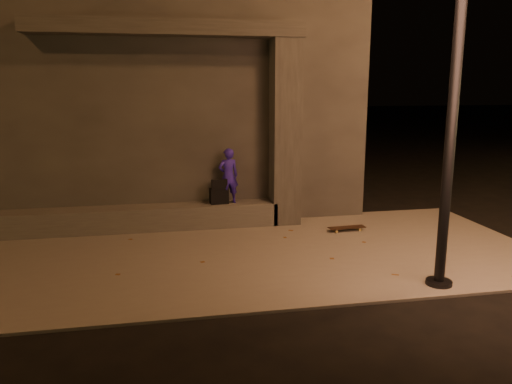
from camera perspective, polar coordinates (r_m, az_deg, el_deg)
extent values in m
plane|color=black|center=(6.43, -3.49, -13.34)|extent=(120.00, 120.00, 0.00)
cube|color=slate|center=(8.27, -5.33, -7.34)|extent=(11.00, 4.40, 0.04)
cube|color=#363331|center=(12.27, -12.47, 11.04)|extent=(9.00, 5.00, 5.20)
cube|color=#4D4A46|center=(9.87, -15.10, -3.01)|extent=(6.00, 0.55, 0.45)
cube|color=#363331|center=(9.87, 3.36, 6.69)|extent=(0.55, 0.55, 3.60)
cube|color=#363331|center=(9.63, -10.03, 17.97)|extent=(5.00, 0.70, 0.28)
imported|color=#2E1AAD|center=(9.76, -3.18, 1.85)|extent=(0.42, 0.31, 1.09)
cube|color=black|center=(9.81, -4.25, -0.47)|extent=(0.37, 0.26, 0.29)
cube|color=black|center=(9.76, -4.28, 0.95)|extent=(0.31, 0.07, 0.21)
cube|color=black|center=(9.69, 10.35, -4.00)|extent=(0.73, 0.23, 0.01)
cylinder|color=tan|center=(9.86, 11.44, -4.04)|extent=(0.05, 0.03, 0.05)
cylinder|color=tan|center=(9.74, 11.80, -4.26)|extent=(0.05, 0.03, 0.05)
cylinder|color=tan|center=(9.67, 8.88, -4.27)|extent=(0.05, 0.03, 0.05)
cylinder|color=tan|center=(9.55, 9.21, -4.49)|extent=(0.05, 0.03, 0.05)
cube|color=#99999E|center=(9.79, 11.63, -3.98)|extent=(0.05, 0.15, 0.01)
cube|color=#99999E|center=(9.60, 9.05, -4.21)|extent=(0.05, 0.15, 0.01)
cylinder|color=black|center=(7.05, 22.19, 16.48)|extent=(0.14, 0.14, 6.81)
cylinder|color=black|center=(7.52, 20.15, -9.81)|extent=(0.36, 0.36, 0.10)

